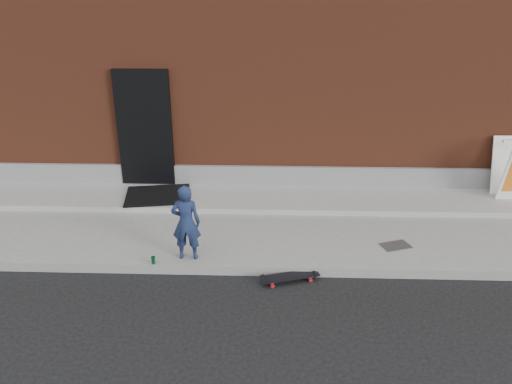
{
  "coord_description": "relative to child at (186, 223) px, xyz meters",
  "views": [
    {
      "loc": [
        -0.14,
        -6.28,
        3.96
      ],
      "look_at": [
        -0.38,
        0.8,
        1.01
      ],
      "focal_mm": 35.0,
      "sensor_mm": 36.0,
      "label": 1
    }
  ],
  "objects": [
    {
      "name": "utility_plate",
      "position": [
        3.22,
        0.46,
        -0.58
      ],
      "size": [
        0.51,
        0.42,
        0.01
      ],
      "primitive_type": "cube",
      "rotation": [
        0.0,
        0.0,
        0.35
      ],
      "color": "#5A595F",
      "rests_on": "sidewalk"
    },
    {
      "name": "apron",
      "position": [
        1.39,
        2.15,
        -0.53
      ],
      "size": [
        20.0,
        1.2,
        0.1
      ],
      "primitive_type": "cube",
      "color": "gray",
      "rests_on": "sidewalk"
    },
    {
      "name": "ground",
      "position": [
        1.39,
        -0.25,
        -0.73
      ],
      "size": [
        80.0,
        80.0,
        0.0
      ],
      "primitive_type": "plane",
      "color": "black",
      "rests_on": "ground"
    },
    {
      "name": "doormat",
      "position": [
        -0.91,
        2.1,
        -0.47
      ],
      "size": [
        1.33,
        1.15,
        0.03
      ],
      "primitive_type": "cube",
      "rotation": [
        0.0,
        0.0,
        0.17
      ],
      "color": "black",
      "rests_on": "apron"
    },
    {
      "name": "sidewalk",
      "position": [
        1.39,
        1.25,
        -0.66
      ],
      "size": [
        20.0,
        3.0,
        0.15
      ],
      "primitive_type": "cube",
      "color": "slate",
      "rests_on": "ground"
    },
    {
      "name": "child",
      "position": [
        0.0,
        0.0,
        0.0
      ],
      "size": [
        0.43,
        0.29,
        1.17
      ],
      "primitive_type": "imported",
      "rotation": [
        0.0,
        0.0,
        3.17
      ],
      "color": "#1A274A",
      "rests_on": "sidewalk"
    },
    {
      "name": "soda_can",
      "position": [
        -0.48,
        -0.2,
        -0.53
      ],
      "size": [
        0.07,
        0.07,
        0.12
      ],
      "primitive_type": "cylinder",
      "rotation": [
        0.0,
        0.0,
        -0.15
      ],
      "color": "#1C8C4B",
      "rests_on": "sidewalk"
    },
    {
      "name": "building",
      "position": [
        1.39,
        6.75,
        1.76
      ],
      "size": [
        20.0,
        8.1,
        5.0
      ],
      "color": "brown",
      "rests_on": "ground"
    },
    {
      "name": "skateboard",
      "position": [
        1.52,
        -0.37,
        -0.66
      ],
      "size": [
        0.85,
        0.45,
        0.09
      ],
      "color": "#B21218",
      "rests_on": "ground"
    }
  ]
}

